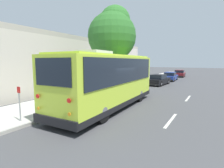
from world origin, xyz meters
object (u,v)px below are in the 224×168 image
Objects in this scene: parked_sedan_blue at (170,77)px; parked_sedan_maroon at (180,74)px; sign_post_near at (20,103)px; fire_hydrant at (126,85)px; street_tree at (113,33)px; shuttle_bus at (109,79)px; parked_sedan_black at (159,80)px; sign_post_far at (56,100)px.

parked_sedan_maroon is at bearing -2.87° from parked_sedan_blue.
sign_post_near is 10.61m from fire_hydrant.
street_tree is 4.81× the size of sign_post_near.
shuttle_bus is 1.91× the size of parked_sedan_blue.
parked_sedan_black reaches higher than parked_sedan_blue.
sign_post_near is (-16.80, 1.53, 0.38)m from parked_sedan_black.
parked_sedan_black is 6.34m from fire_hydrant.
parked_sedan_blue is 20.64m from sign_post_far.
street_tree reaches higher than parked_sedan_black.
sign_post_near is at bearing 179.04° from fire_hydrant.
street_tree is at bearing 3.86° from sign_post_far.
sign_post_far is at bearing 178.81° from fire_hydrant.
street_tree is 8.36m from sign_post_far.
shuttle_bus is at bearing -151.65° from street_tree.
parked_sedan_black is 16.87m from sign_post_near.
fire_hydrant is at bearing -1.19° from sign_post_far.
street_tree reaches higher than parked_sedan_blue.
fire_hydrant is at bearing 172.21° from parked_sedan_maroon.
street_tree is 6.93× the size of sign_post_far.
parked_sedan_maroon is (25.61, 0.31, -1.23)m from shuttle_bus.
parked_sedan_maroon is at bearing -5.84° from street_tree.
parked_sedan_maroon reaches higher than parked_sedan_black.
parked_sedan_maroon is 21.68m from street_tree.
sign_post_near reaches higher than parked_sedan_black.
parked_sedan_maroon is 30.16m from sign_post_near.
sign_post_near is at bearing 180.00° from sign_post_far.
parked_sedan_maroon is at bearing -1.33° from shuttle_bus.
parked_sedan_blue is 2.99× the size of sign_post_near.
shuttle_bus is at bearing 177.31° from parked_sedan_maroon.
fire_hydrant is (10.60, -0.18, -0.41)m from sign_post_near.
sign_post_near is (-22.67, 1.63, 0.38)m from parked_sedan_blue.
sign_post_near is 1.44× the size of sign_post_far.
parked_sedan_blue is 7.44m from parked_sedan_maroon.
parked_sedan_maroon is (13.32, -0.15, 0.00)m from parked_sedan_black.
sign_post_near is at bearing 173.42° from parked_sedan_maroon.
parked_sedan_maroon is at bearing -3.20° from sign_post_near.
sign_post_near is 2.12m from sign_post_far.
fire_hydrant is at bearing 14.53° from shuttle_bus.
shuttle_bus is 1.19× the size of street_tree.
parked_sedan_blue is (18.17, 0.37, -1.24)m from shuttle_bus.
parked_sedan_black is (12.30, 0.46, -1.24)m from shuttle_bus.
parked_sedan_black is at bearing -5.20° from sign_post_near.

